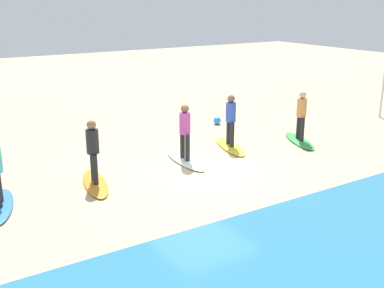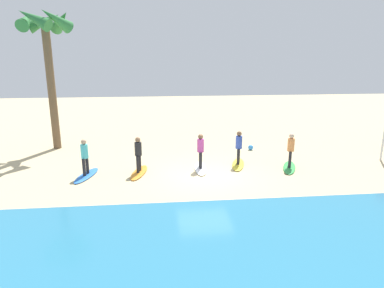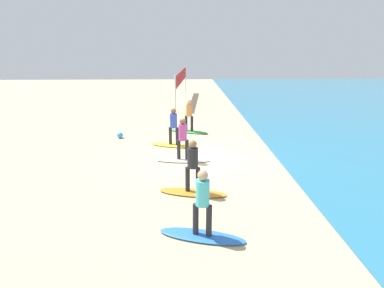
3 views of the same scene
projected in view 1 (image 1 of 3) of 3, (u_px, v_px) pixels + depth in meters
ground_plane at (203, 169)px, 13.39m from camera, size 60.00×60.00×0.00m
surfboard_green at (299, 141)px, 15.89m from camera, size 1.32×2.16×0.09m
surfer_green at (301, 112)px, 15.60m from camera, size 0.32×0.44×1.64m
surfboard_yellow at (230, 147)px, 15.27m from camera, size 1.12×2.17×0.09m
surfer_yellow at (231, 117)px, 14.98m from camera, size 0.32×0.45×1.64m
surfboard_white at (185, 161)px, 13.96m from camera, size 0.70×2.13×0.09m
surfer_white at (185, 128)px, 13.66m from camera, size 0.32×0.46×1.64m
surfboard_orange at (95, 183)px, 12.23m from camera, size 1.00×2.17×0.09m
surfer_orange at (93, 147)px, 11.94m from camera, size 0.32×0.45×1.64m
surfboard_blue at (0, 206)px, 10.91m from camera, size 1.10×2.17×0.09m
beach_ball at (217, 121)px, 18.10m from camera, size 0.29×0.29×0.29m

